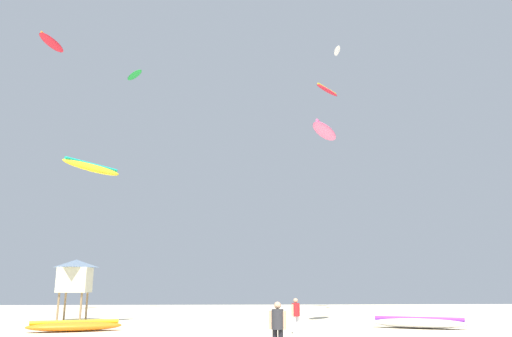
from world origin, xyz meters
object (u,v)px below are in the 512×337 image
object	(u,v)px
kite_aloft_5	(92,167)
person_foreground	(278,324)
person_midground	(296,313)
kite_aloft_3	(325,131)
kite_aloft_1	(337,51)
kite_grounded_far	(75,326)
lifeguard_tower	(75,275)
kite_grounded_near	(419,323)
kite_aloft_2	(327,90)
kite_aloft_4	(52,43)
kite_aloft_0	(135,75)

from	to	relation	value
kite_aloft_5	person_foreground	bearing A→B (deg)	-54.96
person_foreground	person_midground	xyz separation A→B (m)	(1.86, 8.38, -0.02)
kite_aloft_3	kite_aloft_5	xyz separation A→B (m)	(-15.03, 0.03, -2.73)
kite_aloft_1	kite_aloft_3	world-z (taller)	kite_aloft_1
kite_aloft_1	kite_aloft_3	distance (m)	19.81
kite_grounded_far	kite_aloft_5	size ratio (longest dim) A/B	1.15
person_foreground	lifeguard_tower	size ratio (longest dim) A/B	0.42
kite_grounded_near	kite_aloft_3	xyz separation A→B (m)	(-4.25, 3.10, 12.08)
kite_aloft_2	kite_aloft_4	world-z (taller)	kite_aloft_4
person_foreground	kite_grounded_near	bearing A→B (deg)	-16.05
kite_aloft_0	kite_aloft_4	bearing A→B (deg)	-136.91
person_midground	kite_grounded_far	size ratio (longest dim) A/B	0.34
kite_aloft_5	kite_aloft_0	bearing A→B (deg)	94.45
kite_aloft_0	person_midground	bearing A→B (deg)	-63.10
person_midground	lifeguard_tower	distance (m)	17.77
kite_aloft_2	kite_grounded_near	bearing A→B (deg)	-92.22
kite_grounded_far	kite_aloft_2	distance (m)	40.02
kite_grounded_near	kite_aloft_3	bearing A→B (deg)	143.91
kite_aloft_4	person_midground	bearing A→B (deg)	-44.66
kite_aloft_0	kite_aloft_4	size ratio (longest dim) A/B	0.81
kite_aloft_0	kite_aloft_1	world-z (taller)	kite_aloft_1
kite_aloft_5	kite_grounded_far	bearing A→B (deg)	-78.57
person_midground	kite_aloft_3	bearing A→B (deg)	-65.01
kite_aloft_2	kite_grounded_far	bearing A→B (deg)	-127.58
kite_aloft_1	kite_aloft_5	size ratio (longest dim) A/B	0.52
kite_aloft_5	kite_aloft_4	bearing A→B (deg)	120.96
lifeguard_tower	kite_aloft_5	size ratio (longest dim) A/B	0.97
lifeguard_tower	kite_grounded_far	bearing A→B (deg)	-73.33
kite_aloft_0	kite_aloft_1	distance (m)	22.33
kite_aloft_2	kite_aloft_0	bearing A→B (deg)	-177.99
person_midground	kite_aloft_5	world-z (taller)	kite_aloft_5
kite_aloft_0	kite_aloft_4	world-z (taller)	kite_aloft_4
person_foreground	lifeguard_tower	world-z (taller)	lifeguard_tower
kite_aloft_2	person_foreground	bearing A→B (deg)	-105.76
person_foreground	person_midground	distance (m)	8.59
lifeguard_tower	kite_aloft_2	distance (m)	34.90
kite_grounded_near	kite_aloft_2	distance (m)	34.49
person_midground	kite_grounded_far	distance (m)	11.44
person_foreground	kite_grounded_far	distance (m)	14.15
kite_aloft_0	kite_aloft_5	distance (m)	26.01
kite_aloft_4	kite_aloft_5	world-z (taller)	kite_aloft_4
kite_grounded_far	kite_aloft_4	world-z (taller)	kite_aloft_4
kite_aloft_4	person_foreground	bearing A→B (deg)	-56.94
person_foreground	kite_aloft_5	size ratio (longest dim) A/B	0.40
kite_aloft_0	kite_aloft_3	distance (m)	29.57
person_foreground	kite_grounded_near	size ratio (longest dim) A/B	0.33
kite_grounded_far	kite_aloft_3	size ratio (longest dim) A/B	1.14
kite_grounded_near	kite_aloft_5	distance (m)	21.65
person_foreground	kite_aloft_5	xyz separation A→B (m)	(-10.10, 14.40, 8.63)
kite_aloft_0	kite_aloft_2	world-z (taller)	kite_aloft_0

